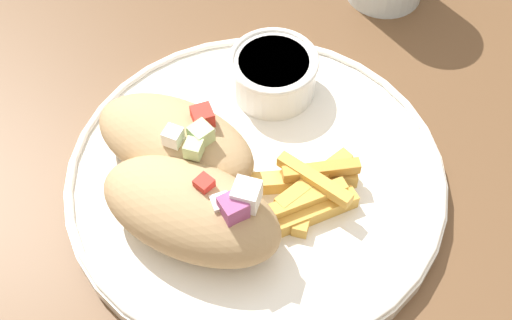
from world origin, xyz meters
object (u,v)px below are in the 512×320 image
pita_sandwich_far (176,143)px  sauce_ramekin (273,72)px  pita_sandwich_near (192,210)px  plate (256,178)px  fries_pile (307,192)px

pita_sandwich_far → sauce_ramekin: bearing=73.4°
pita_sandwich_far → pita_sandwich_near: bearing=-48.0°
plate → sauce_ramekin: bearing=74.1°
pita_sandwich_near → sauce_ramekin: size_ratio=2.07×
pita_sandwich_far → sauce_ramekin: (0.08, 0.07, -0.01)m
plate → pita_sandwich_far: size_ratio=2.00×
pita_sandwich_near → fries_pile: size_ratio=1.77×
plate → sauce_ramekin: (0.02, 0.09, 0.02)m
plate → pita_sandwich_far: pita_sandwich_far is taller
pita_sandwich_near → sauce_ramekin: bearing=91.4°
pita_sandwich_near → pita_sandwich_far: size_ratio=1.04×
sauce_ramekin → pita_sandwich_far: bearing=-140.9°
sauce_ramekin → plate: bearing=-105.9°
plate → pita_sandwich_near: bearing=-139.1°
plate → pita_sandwich_near: pita_sandwich_near is taller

